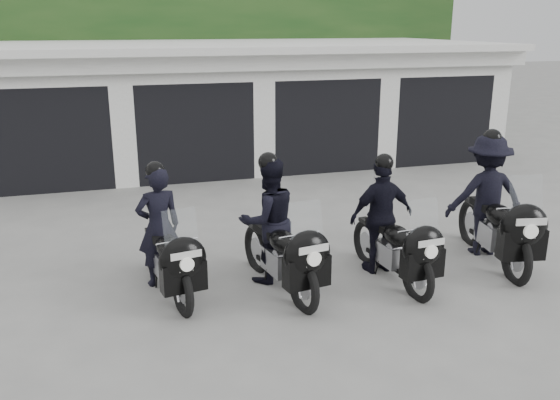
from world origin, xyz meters
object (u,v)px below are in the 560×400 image
object	(u,v)px
police_bike_a	(165,242)
police_bike_c	(388,225)
police_bike_d	(491,203)
police_bike_b	(275,230)

from	to	relation	value
police_bike_a	police_bike_c	bearing A→B (deg)	-16.52
police_bike_a	police_bike_d	xyz separation A→B (m)	(4.83, -0.15, 0.15)
police_bike_b	police_bike_d	bearing A→B (deg)	-8.98
police_bike_a	police_bike_c	world-z (taller)	police_bike_c
police_bike_d	police_bike_b	bearing A→B (deg)	-168.83
police_bike_d	police_bike_a	bearing A→B (deg)	-171.40
police_bike_a	police_bike_d	bearing A→B (deg)	-11.88
police_bike_a	police_bike_c	size ratio (longest dim) A/B	0.99
police_bike_a	police_bike_b	bearing A→B (deg)	-17.93
police_bike_a	police_bike_c	distance (m)	3.05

